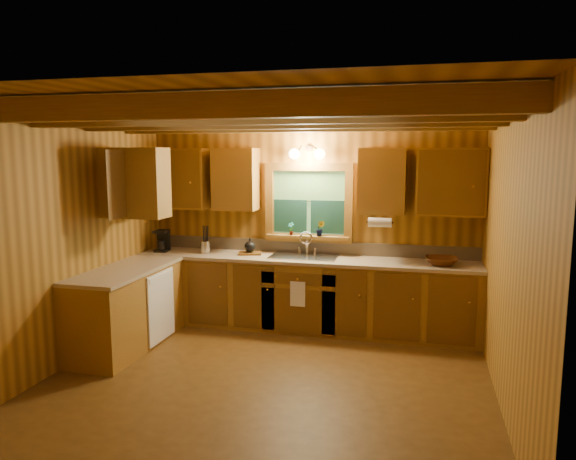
% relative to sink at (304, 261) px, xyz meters
% --- Properties ---
extents(room, '(4.20, 4.20, 4.20)m').
position_rel_sink_xyz_m(room, '(0.00, -1.60, 0.44)').
color(room, brown).
rests_on(room, ground).
extents(ceiling_beams, '(4.20, 2.54, 0.18)m').
position_rel_sink_xyz_m(ceiling_beams, '(0.00, -1.60, 1.63)').
color(ceiling_beams, brown).
rests_on(ceiling_beams, room).
extents(base_cabinets, '(4.20, 2.22, 0.86)m').
position_rel_sink_xyz_m(base_cabinets, '(-0.49, -0.32, -0.43)').
color(base_cabinets, brown).
rests_on(base_cabinets, ground).
extents(countertop, '(4.20, 2.24, 0.04)m').
position_rel_sink_xyz_m(countertop, '(-0.48, -0.31, 0.02)').
color(countertop, tan).
rests_on(countertop, base_cabinets).
extents(backsplash, '(4.20, 0.02, 0.16)m').
position_rel_sink_xyz_m(backsplash, '(0.00, 0.28, 0.12)').
color(backsplash, tan).
rests_on(backsplash, room).
extents(dishwasher_panel, '(0.02, 0.60, 0.80)m').
position_rel_sink_xyz_m(dishwasher_panel, '(-1.47, -0.92, -0.43)').
color(dishwasher_panel, white).
rests_on(dishwasher_panel, base_cabinets).
extents(upper_cabinets, '(4.19, 1.77, 0.78)m').
position_rel_sink_xyz_m(upper_cabinets, '(-0.56, -0.18, 0.98)').
color(upper_cabinets, brown).
rests_on(upper_cabinets, room).
extents(window, '(1.12, 0.08, 1.00)m').
position_rel_sink_xyz_m(window, '(0.00, 0.26, 0.67)').
color(window, brown).
rests_on(window, room).
extents(window_sill, '(1.06, 0.14, 0.04)m').
position_rel_sink_xyz_m(window_sill, '(0.00, 0.22, 0.26)').
color(window_sill, brown).
rests_on(window_sill, room).
extents(wall_sconce, '(0.45, 0.21, 0.17)m').
position_rel_sink_xyz_m(wall_sconce, '(0.00, 0.14, 1.31)').
color(wall_sconce, black).
rests_on(wall_sconce, room).
extents(paper_towel_roll, '(0.27, 0.11, 0.11)m').
position_rel_sink_xyz_m(paper_towel_roll, '(0.92, -0.07, 0.51)').
color(paper_towel_roll, white).
rests_on(paper_towel_roll, upper_cabinets).
extents(dish_towel, '(0.18, 0.01, 0.30)m').
position_rel_sink_xyz_m(dish_towel, '(0.00, -0.34, -0.34)').
color(dish_towel, white).
rests_on(dish_towel, base_cabinets).
extents(sink, '(0.82, 0.48, 0.43)m').
position_rel_sink_xyz_m(sink, '(0.00, 0.00, 0.00)').
color(sink, silver).
rests_on(sink, countertop).
extents(coffee_maker, '(0.16, 0.20, 0.28)m').
position_rel_sink_xyz_m(coffee_maker, '(-1.88, -0.05, 0.18)').
color(coffee_maker, black).
rests_on(coffee_maker, countertop).
extents(utensil_crock, '(0.13, 0.13, 0.35)m').
position_rel_sink_xyz_m(utensil_crock, '(-1.29, -0.04, 0.13)').
color(utensil_crock, silver).
rests_on(utensil_crock, countertop).
extents(cutting_board, '(0.33, 0.27, 0.03)m').
position_rel_sink_xyz_m(cutting_board, '(-0.70, 0.02, 0.06)').
color(cutting_board, brown).
rests_on(cutting_board, countertop).
extents(teakettle, '(0.14, 0.14, 0.18)m').
position_rel_sink_xyz_m(teakettle, '(-0.70, 0.02, 0.14)').
color(teakettle, black).
rests_on(teakettle, cutting_board).
extents(wicker_basket, '(0.40, 0.40, 0.09)m').
position_rel_sink_xyz_m(wicker_basket, '(1.63, -0.07, 0.09)').
color(wicker_basket, '#48230C').
rests_on(wicker_basket, countertop).
extents(potted_plant_left, '(0.10, 0.08, 0.16)m').
position_rel_sink_xyz_m(potted_plant_left, '(-0.21, 0.20, 0.37)').
color(potted_plant_left, brown).
rests_on(potted_plant_left, window_sill).
extents(potted_plant_right, '(0.11, 0.09, 0.20)m').
position_rel_sink_xyz_m(potted_plant_right, '(0.17, 0.19, 0.38)').
color(potted_plant_right, brown).
rests_on(potted_plant_right, window_sill).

